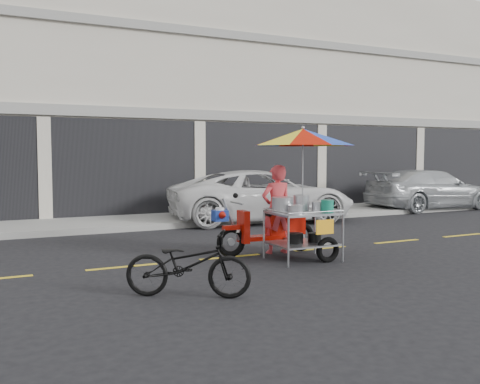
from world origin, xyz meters
name	(u,v)px	position (x,y,z in m)	size (l,w,h in m)	color
ground	(320,249)	(0.00, 0.00, 0.00)	(90.00, 90.00, 0.00)	black
sidewalk	(212,217)	(0.00, 5.50, 0.07)	(45.00, 3.00, 0.15)	gray
shophouse_block	(227,95)	(2.82, 10.59, 4.24)	(36.00, 8.11, 10.40)	beige
centerline	(320,248)	(0.00, 0.00, 0.00)	(42.00, 0.10, 0.01)	gold
white_pickup	(262,196)	(1.03, 4.37, 0.73)	(2.41, 5.22, 1.45)	white
silver_pickup	(430,190)	(7.75, 4.70, 0.69)	(1.93, 4.75, 1.38)	silver
near_bicycle	(188,264)	(-3.67, -2.26, 0.44)	(0.58, 1.67, 0.88)	black
food_vendor_rig	(292,175)	(-0.97, -0.49, 1.51)	(2.37, 1.94, 2.40)	black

